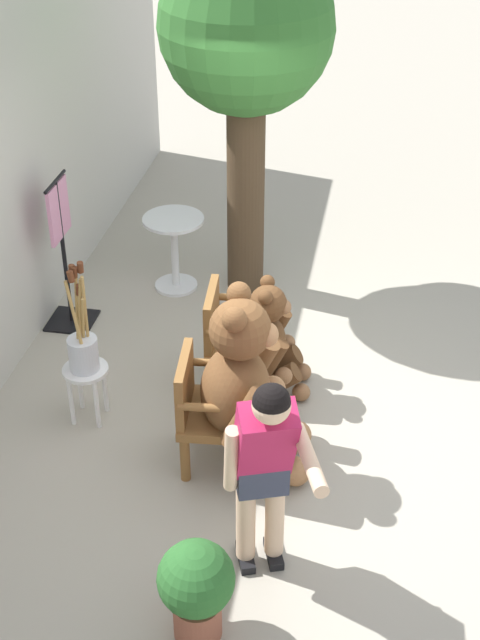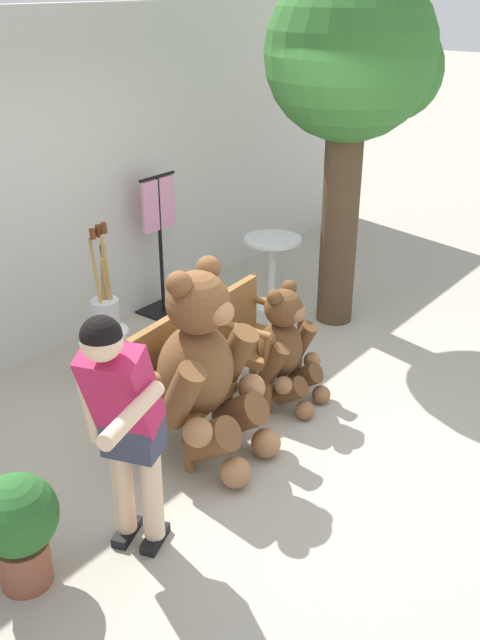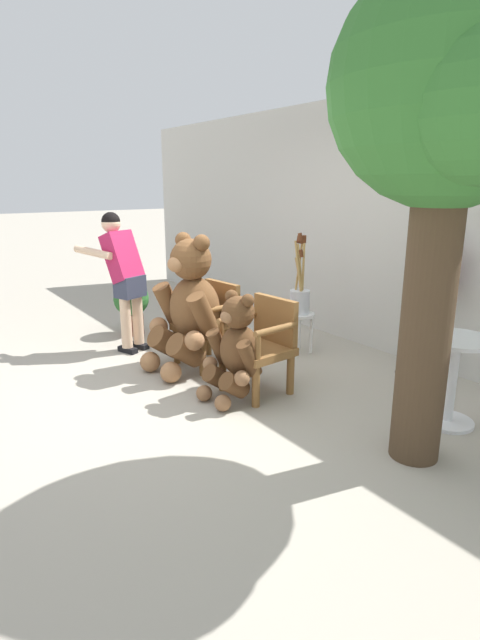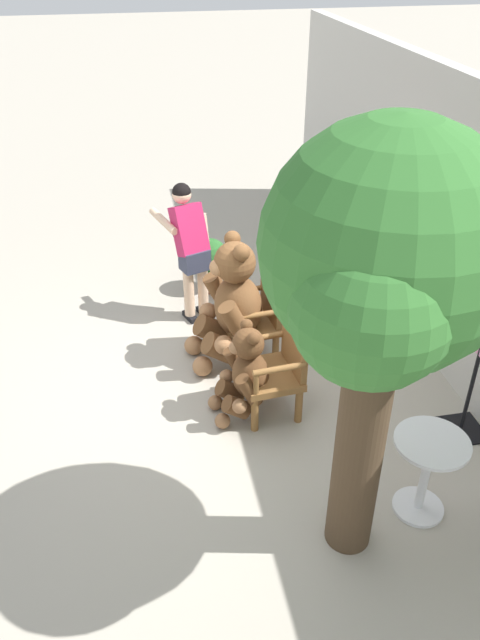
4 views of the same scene
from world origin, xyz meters
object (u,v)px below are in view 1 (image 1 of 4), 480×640
at_px(wooden_chair_left, 209,407).
at_px(potted_plant, 196,586).
at_px(brush_bucket, 83,346).
at_px(teddy_bear_large, 246,385).
at_px(round_side_table, 174,245).
at_px(teddy_bear_small, 271,338).
at_px(clothing_display_stand, 63,250).
at_px(person_visitor, 265,459).
at_px(wooden_chair_right, 234,336).
at_px(white_stool, 86,380).
at_px(patio_tree, 252,37).

relative_size(wooden_chair_left, potted_plant, 1.26).
relative_size(brush_bucket, potted_plant, 1.31).
relative_size(teddy_bear_large, round_side_table, 1.93).
distance_m(teddy_bear_small, potted_plant, 2.38).
distance_m(potted_plant, clothing_display_stand, 3.52).
relative_size(person_visitor, clothing_display_stand, 1.14).
xyz_separation_m(person_visitor, brush_bucket, (1.24, 1.53, -0.26)).
bearing_deg(wooden_chair_right, white_stool, 121.25).
distance_m(teddy_bear_large, round_side_table, 2.52).
distance_m(person_visitor, brush_bucket, 1.98).
xyz_separation_m(brush_bucket, clothing_display_stand, (1.24, 0.59, 0.06)).
relative_size(person_visitor, brush_bucket, 1.74).
height_order(wooden_chair_left, potted_plant, wooden_chair_left).
distance_m(round_side_table, clothing_display_stand, 1.11).
height_order(brush_bucket, patio_tree, patio_tree).
distance_m(white_stool, round_side_table, 2.00).
height_order(brush_bucket, clothing_display_stand, clothing_display_stand).
distance_m(round_side_table, potted_plant, 3.90).
relative_size(round_side_table, potted_plant, 1.06).
bearing_deg(white_stool, round_side_table, -5.08).
distance_m(brush_bucket, clothing_display_stand, 1.37).
relative_size(patio_tree, clothing_display_stand, 2.30).
relative_size(wooden_chair_right, person_visitor, 0.55).
xyz_separation_m(white_stool, patio_tree, (2.20, -0.85, 1.95)).
distance_m(teddy_bear_large, patio_tree, 2.98).
bearing_deg(teddy_bear_small, wooden_chair_left, 161.88).
height_order(wooden_chair_left, patio_tree, patio_tree).
height_order(person_visitor, patio_tree, patio_tree).
relative_size(teddy_bear_large, brush_bucket, 1.56).
xyz_separation_m(round_side_table, clothing_display_stand, (-0.76, 0.76, 0.27)).
distance_m(wooden_chair_left, teddy_bear_small, 0.94).
bearing_deg(wooden_chair_left, round_side_table, 19.80).
height_order(white_stool, round_side_table, round_side_table).
bearing_deg(round_side_table, wooden_chair_right, -149.47).
relative_size(wooden_chair_right, white_stool, 1.87).
xyz_separation_m(brush_bucket, potted_plant, (-1.76, -1.24, -0.26)).
distance_m(teddy_bear_small, brush_bucket, 1.44).
relative_size(round_side_table, patio_tree, 0.23).
xyz_separation_m(person_visitor, potted_plant, (-0.52, 0.29, -0.52)).
bearing_deg(wooden_chair_right, clothing_display_stand, 68.19).
xyz_separation_m(white_stool, round_side_table, (1.99, -0.18, 0.09)).
distance_m(wooden_chair_left, patio_tree, 3.09).
xyz_separation_m(wooden_chair_right, brush_bucket, (-0.60, 1.00, 0.20)).
bearing_deg(clothing_display_stand, wooden_chair_left, -133.83).
relative_size(teddy_bear_large, clothing_display_stand, 1.02).
xyz_separation_m(teddy_bear_large, teddy_bear_small, (0.88, -0.04, -0.21)).
distance_m(teddy_bear_small, patio_tree, 2.46).
xyz_separation_m(teddy_bear_large, patio_tree, (2.47, 0.40, 1.63)).
bearing_deg(wooden_chair_right, potted_plant, -174.16).
height_order(round_side_table, potted_plant, round_side_table).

